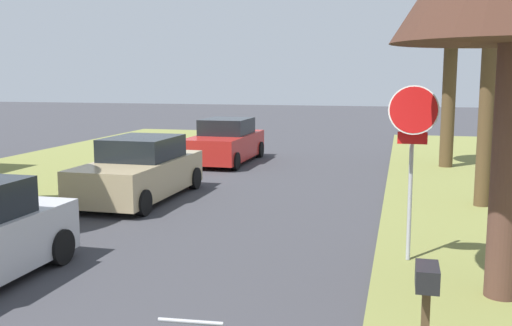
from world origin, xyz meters
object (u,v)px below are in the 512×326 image
object	(u,v)px
parked_sedan_red	(226,142)
parked_sedan_tan	(140,171)
curbside_mailbox	(426,292)
stop_sign_far	(413,135)

from	to	relation	value
parked_sedan_red	parked_sedan_tan	bearing A→B (deg)	-92.12
parked_sedan_red	curbside_mailbox	size ratio (longest dim) A/B	3.48
stop_sign_far	parked_sedan_tan	world-z (taller)	stop_sign_far
parked_sedan_red	stop_sign_far	bearing A→B (deg)	-58.66
stop_sign_far	parked_sedan_red	size ratio (longest dim) A/B	0.66
stop_sign_far	curbside_mailbox	distance (m)	4.42
parked_sedan_tan	parked_sedan_red	size ratio (longest dim) A/B	1.00
parked_sedan_tan	curbside_mailbox	world-z (taller)	parked_sedan_tan
parked_sedan_red	curbside_mailbox	xyz separation A→B (m)	(6.48, -14.73, 0.33)
parked_sedan_tan	curbside_mailbox	xyz separation A→B (m)	(6.73, -8.02, 0.33)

